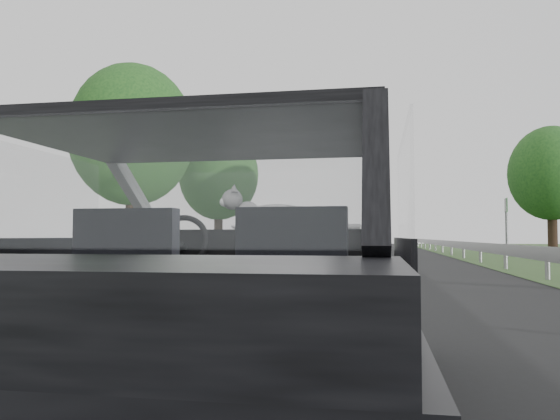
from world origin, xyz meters
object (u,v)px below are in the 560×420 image
at_px(subject_car, 230,280).
at_px(other_car, 358,241).
at_px(highway_sign, 507,228).
at_px(cat, 277,215).

distance_m(subject_car, other_car, 21.42).
distance_m(subject_car, highway_sign, 25.07).
bearing_deg(subject_car, other_car, 90.28).
xyz_separation_m(subject_car, highway_sign, (6.68, 24.16, 0.64)).
relative_size(cat, other_car, 0.14).
distance_m(subject_car, cat, 0.75).
relative_size(cat, highway_sign, 0.24).
xyz_separation_m(subject_car, cat, (0.14, 0.64, 0.37)).
height_order(subject_car, other_car, other_car).
xyz_separation_m(cat, highway_sign, (6.54, 23.52, 0.27)).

